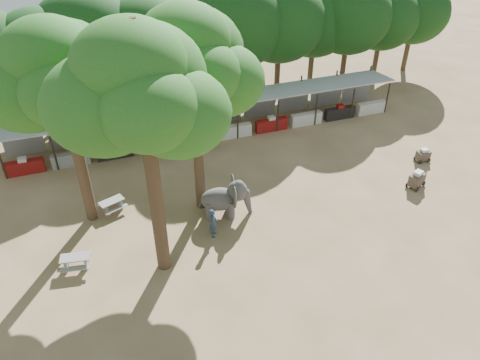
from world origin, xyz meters
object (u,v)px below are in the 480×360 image
object	(u,v)px
elephant	(226,198)
yard_tree_left	(57,78)
yard_tree_center	(138,91)
cart_front	(417,179)
handler	(213,223)
picnic_table_far	(112,204)
picnic_table_near	(76,260)
yard_tree_back	(189,62)
cart_back	(423,155)

from	to	relation	value
elephant	yard_tree_left	bearing A→B (deg)	174.88
yard_tree_center	cart_front	distance (m)	18.17
yard_tree_left	handler	bearing A→B (deg)	-32.47
yard_tree_center	picnic_table_far	world-z (taller)	yard_tree_center
elephant	picnic_table_near	xyz separation A→B (m)	(-8.15, -1.50, -0.65)
yard_tree_center	picnic_table_far	bearing A→B (deg)	108.73
handler	picnic_table_near	distance (m)	6.99
yard_tree_center	picnic_table_far	xyz separation A→B (m)	(-1.72, 5.07, -8.76)
yard_tree_back	elephant	bearing A→B (deg)	-48.30
picnic_table_near	yard_tree_left	bearing A→B (deg)	85.83
cart_front	yard_tree_back	bearing A→B (deg)	144.17
yard_tree_center	cart_front	size ratio (longest dim) A/B	9.10
elephant	handler	bearing A→B (deg)	-115.36
picnic_table_far	cart_front	xyz separation A→B (m)	(17.64, -3.76, 0.09)
yard_tree_left	yard_tree_back	distance (m)	6.09
yard_tree_back	picnic_table_far	xyz separation A→B (m)	(-4.72, 1.07, -8.10)
yard_tree_back	yard_tree_center	bearing A→B (deg)	-126.86
handler	cart_back	distance (m)	15.26
yard_tree_center	yard_tree_left	bearing A→B (deg)	120.96
cart_front	cart_back	bearing A→B (deg)	21.86
yard_tree_center	cart_back	size ratio (longest dim) A/B	12.85
yard_tree_center	cart_back	distance (m)	20.44
handler	cart_front	size ratio (longest dim) A/B	1.29
elephant	picnic_table_near	bearing A→B (deg)	-156.45
picnic_table_near	cart_back	size ratio (longest dim) A/B	1.70
elephant	picnic_table_near	size ratio (longest dim) A/B	1.88
yard_tree_left	elephant	world-z (taller)	yard_tree_left
cart_back	handler	bearing A→B (deg)	-170.89
yard_tree_left	elephant	distance (m)	10.41
cart_back	elephant	bearing A→B (deg)	-176.10
picnic_table_near	cart_front	distance (m)	19.84
picnic_table_near	picnic_table_far	xyz separation A→B (m)	(2.20, 3.96, -0.01)
picnic_table_far	elephant	bearing A→B (deg)	-42.84
handler	picnic_table_far	bearing A→B (deg)	70.43
picnic_table_far	yard_tree_back	bearing A→B (deg)	-33.20
yard_tree_back	picnic_table_far	world-z (taller)	yard_tree_back
yard_tree_center	yard_tree_back	xyz separation A→B (m)	(3.00, 4.00, -0.67)
yard_tree_left	cart_back	world-z (taller)	yard_tree_left
cart_front	yard_tree_left	bearing A→B (deg)	144.89
handler	picnic_table_far	distance (m)	6.20
yard_tree_left	picnic_table_far	bearing A→B (deg)	3.18
yard_tree_left	yard_tree_back	bearing A→B (deg)	-9.46
yard_tree_left	picnic_table_near	world-z (taller)	yard_tree_left
handler	yard_tree_center	bearing A→B (deg)	130.28
picnic_table_near	cart_back	world-z (taller)	cart_back
picnic_table_near	picnic_table_far	bearing A→B (deg)	70.05
yard_tree_left	cart_front	world-z (taller)	yard_tree_left
yard_tree_left	picnic_table_near	bearing A→B (deg)	-103.27
cart_front	cart_back	world-z (taller)	cart_front
yard_tree_center	cart_front	bearing A→B (deg)	4.73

